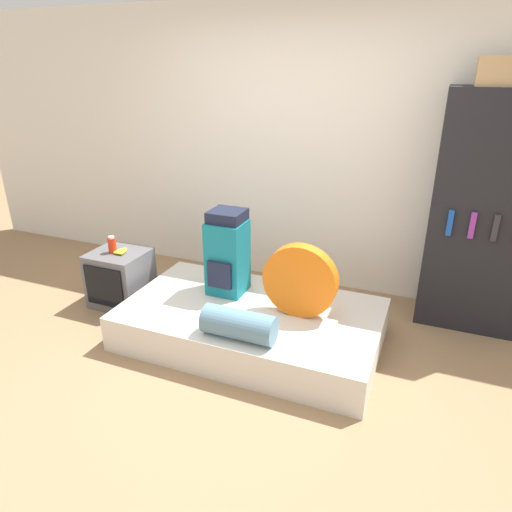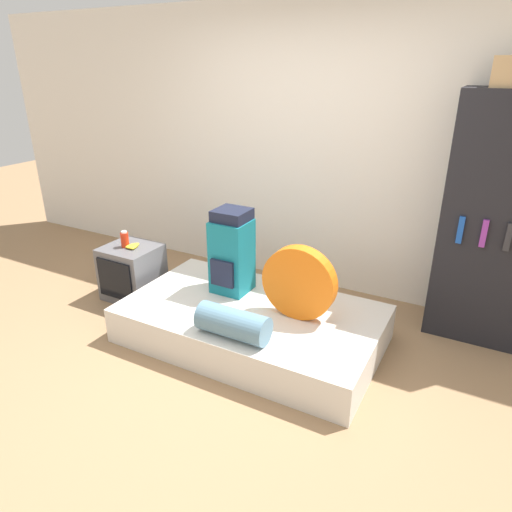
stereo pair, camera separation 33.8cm
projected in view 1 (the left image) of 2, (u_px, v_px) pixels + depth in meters
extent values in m
plane|color=#997551|center=(222.00, 382.00, 3.20)|extent=(16.00, 16.00, 0.00)
cube|color=white|center=(304.00, 152.00, 4.25)|extent=(8.00, 0.05, 2.60)
cube|color=silver|center=(251.00, 324.00, 3.64)|extent=(2.00, 1.16, 0.29)
cube|color=#14707F|center=(228.00, 257.00, 3.73)|extent=(0.29, 0.28, 0.61)
cube|color=#191E33|center=(227.00, 216.00, 3.60)|extent=(0.27, 0.26, 0.09)
cube|color=#191E33|center=(219.00, 275.00, 3.63)|extent=(0.21, 0.03, 0.22)
cylinder|color=orange|center=(300.00, 281.00, 3.38)|extent=(0.57, 0.11, 0.57)
cylinder|color=#5B849E|center=(239.00, 324.00, 3.15)|extent=(0.52, 0.21, 0.21)
cube|color=#5B5B60|center=(121.00, 278.00, 4.17)|extent=(0.48, 0.44, 0.51)
cube|color=black|center=(104.00, 287.00, 3.97)|extent=(0.39, 0.02, 0.36)
cylinder|color=red|center=(112.00, 245.00, 4.04)|extent=(0.07, 0.07, 0.14)
cylinder|color=white|center=(111.00, 237.00, 4.01)|extent=(0.05, 0.05, 0.02)
ellipsoid|color=yellow|center=(120.00, 251.00, 4.06)|extent=(0.08, 0.15, 0.03)
ellipsoid|color=yellow|center=(121.00, 251.00, 4.05)|extent=(0.06, 0.15, 0.03)
ellipsoid|color=yellow|center=(122.00, 251.00, 4.05)|extent=(0.03, 0.14, 0.03)
ellipsoid|color=yellow|center=(123.00, 251.00, 4.05)|extent=(0.06, 0.15, 0.03)
ellipsoid|color=yellow|center=(124.00, 251.00, 4.04)|extent=(0.08, 0.15, 0.03)
cube|color=black|center=(483.00, 215.00, 3.60)|extent=(0.79, 0.42, 1.91)
cube|color=#194CB2|center=(450.00, 223.00, 3.50)|extent=(0.04, 0.02, 0.20)
cube|color=purple|center=(472.00, 225.00, 3.45)|extent=(0.04, 0.02, 0.20)
cube|color=#2D2D33|center=(495.00, 228.00, 3.39)|extent=(0.04, 0.02, 0.20)
cube|color=tan|center=(502.00, 71.00, 3.18)|extent=(0.33, 0.28, 0.20)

